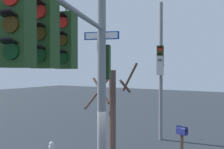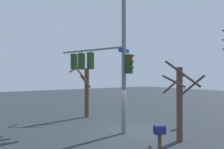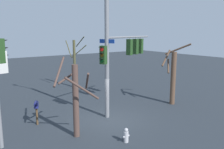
% 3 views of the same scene
% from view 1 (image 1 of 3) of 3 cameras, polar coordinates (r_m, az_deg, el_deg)
% --- Properties ---
extents(main_signal_pole_assembly, '(6.25, 3.81, 8.37)m').
position_cam_1_polar(main_signal_pole_assembly, '(6.10, -4.12, 8.06)').
color(main_signal_pole_assembly, slate).
rests_on(main_signal_pole_assembly, ground).
extents(secondary_pole_assembly, '(0.75, 0.45, 7.45)m').
position_cam_1_polar(secondary_pole_assembly, '(12.87, 11.68, 1.88)').
color(secondary_pole_assembly, slate).
rests_on(secondary_pole_assembly, ground).
extents(mailbox, '(0.38, 0.50, 1.41)m').
position_cam_1_polar(mailbox, '(10.66, 16.60, -13.44)').
color(mailbox, '#4C3823').
rests_on(mailbox, ground).
extents(bare_tree_behind_pole, '(2.05, 2.15, 4.08)m').
position_cam_1_polar(bare_tree_behind_pole, '(10.48, 0.10, -8.13)').
color(bare_tree_behind_pole, '#4E3931').
rests_on(bare_tree_behind_pole, ground).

